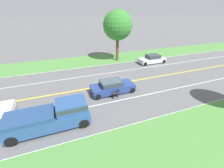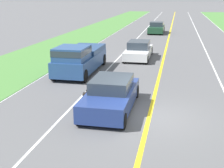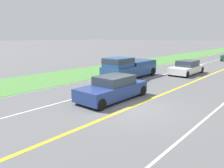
{
  "view_description": "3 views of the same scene",
  "coord_description": "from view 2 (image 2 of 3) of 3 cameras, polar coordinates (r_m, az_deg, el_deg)",
  "views": [
    {
      "loc": [
        14.74,
        -5.57,
        7.94
      ],
      "look_at": [
        2.16,
        -0.74,
        1.21
      ],
      "focal_mm": 24.0,
      "sensor_mm": 36.0,
      "label": 1
    },
    {
      "loc": [
        -0.93,
        12.02,
        4.86
      ],
      "look_at": [
        1.67,
        -0.49,
        1.16
      ],
      "focal_mm": 50.0,
      "sensor_mm": 36.0,
      "label": 2
    },
    {
      "loc": [
        -6.33,
        8.9,
        3.61
      ],
      "look_at": [
        1.73,
        -0.47,
        0.92
      ],
      "focal_mm": 35.0,
      "sensor_mm": 36.0,
      "label": 3
    }
  ],
  "objects": [
    {
      "name": "centre_divider_line",
      "position": [
        13.0,
        6.83,
        -5.91
      ],
      "size": [
        0.18,
        160.0,
        0.01
      ],
      "primitive_type": "cube",
      "color": "yellow",
      "rests_on": "ground"
    },
    {
      "name": "lane_dash_same_dir",
      "position": [
        13.7,
        -7.95,
        -4.77
      ],
      "size": [
        0.1,
        160.0,
        0.01
      ],
      "primitive_type": "cube",
      "color": "white",
      "rests_on": "ground"
    },
    {
      "name": "pickup_truck",
      "position": [
        19.84,
        -5.97,
        4.73
      ],
      "size": [
        2.07,
        5.75,
        1.91
      ],
      "color": "#284C84",
      "rests_on": "ground"
    },
    {
      "name": "ground_plane",
      "position": [
        13.0,
        6.83,
        -5.93
      ],
      "size": [
        400.0,
        400.0,
        0.0
      ],
      "primitive_type": "plane",
      "color": "#5B5B5E"
    },
    {
      "name": "car_trailing_near",
      "position": [
        24.54,
        4.87,
        6.14
      ],
      "size": [
        1.87,
        4.63,
        1.34
      ],
      "color": "white",
      "rests_on": "ground"
    },
    {
      "name": "car_trailing_mid",
      "position": [
        41.09,
        8.14,
        10.13
      ],
      "size": [
        1.93,
        4.77,
        1.43
      ],
      "color": "#1E472D",
      "rests_on": "ground"
    },
    {
      "name": "ego_car",
      "position": [
        13.5,
        -0.17,
        -2.03
      ],
      "size": [
        1.92,
        4.54,
        1.38
      ],
      "color": "navy",
      "rests_on": "ground"
    },
    {
      "name": "dog",
      "position": [
        13.88,
        -4.83,
        -2.23
      ],
      "size": [
        0.4,
        1.19,
        0.8
      ],
      "rotation": [
        0.0,
        0.0,
        0.21
      ],
      "color": "black",
      "rests_on": "ground"
    }
  ]
}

